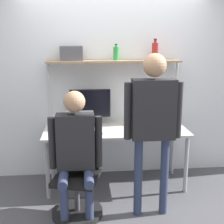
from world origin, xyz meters
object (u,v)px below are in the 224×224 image
object	(u,v)px
cell_phone	(99,133)
person_seated	(76,145)
laptop	(80,127)
bottle_green	(116,53)
office_chair	(78,190)
monitor	(90,106)
bottle_red	(155,51)
storage_box	(71,53)
person_standing	(153,114)

from	to	relation	value
cell_phone	person_seated	xyz separation A→B (m)	(-0.28, -0.56, 0.05)
person_seated	cell_phone	bearing A→B (deg)	63.29
laptop	person_seated	world-z (taller)	person_seated
cell_phone	person_seated	bearing A→B (deg)	-116.71
laptop	bottle_green	distance (m)	1.06
office_chair	person_seated	bearing A→B (deg)	-103.74
monitor	bottle_red	size ratio (longest dim) A/B	1.98
storage_box	cell_phone	bearing A→B (deg)	-50.41
office_chair	bottle_red	size ratio (longest dim) A/B	3.36
office_chair	storage_box	bearing A→B (deg)	93.28
cell_phone	bottle_red	size ratio (longest dim) A/B	0.55
person_standing	storage_box	distance (m)	1.43
bottle_red	bottle_green	world-z (taller)	bottle_red
person_seated	bottle_green	bearing A→B (deg)	60.81
bottle_red	laptop	bearing A→B (deg)	-160.92
cell_phone	storage_box	bearing A→B (deg)	129.59
monitor	laptop	bearing A→B (deg)	-113.11
laptop	bottle_red	xyz separation A→B (m)	(1.00, 0.35, 0.91)
bottle_green	person_standing	bearing A→B (deg)	-74.36
person_standing	bottle_red	xyz separation A→B (m)	(0.23, 0.99, 0.60)
person_standing	bottle_green	size ratio (longest dim) A/B	8.54
cell_phone	monitor	bearing A→B (deg)	103.80
cell_phone	storage_box	distance (m)	1.08
office_chair	storage_box	world-z (taller)	storage_box
laptop	bottle_red	size ratio (longest dim) A/B	1.28
office_chair	bottle_green	size ratio (longest dim) A/B	4.44
bottle_red	storage_box	world-z (taller)	bottle_red
cell_phone	person_standing	size ratio (longest dim) A/B	0.08
monitor	cell_phone	size ratio (longest dim) A/B	3.60
laptop	bottle_red	distance (m)	1.40
storage_box	laptop	bearing A→B (deg)	-76.71
person_seated	laptop	bearing A→B (deg)	86.14
bottle_green	cell_phone	bearing A→B (deg)	-122.55
person_standing	bottle_red	size ratio (longest dim) A/B	6.48
person_seated	bottle_red	size ratio (longest dim) A/B	5.09
laptop	storage_box	size ratio (longest dim) A/B	1.23
monitor	cell_phone	bearing A→B (deg)	-76.20
monitor	person_seated	distance (m)	0.99
office_chair	person_seated	size ratio (longest dim) A/B	0.66
monitor	person_seated	world-z (taller)	person_seated
office_chair	storage_box	distance (m)	1.70
bottle_red	person_seated	bearing A→B (deg)	-137.63
person_seated	bottle_red	world-z (taller)	bottle_red
person_standing	cell_phone	bearing A→B (deg)	131.30
monitor	person_standing	size ratio (longest dim) A/B	0.31
bottle_green	storage_box	distance (m)	0.57
person_standing	storage_box	size ratio (longest dim) A/B	6.18
laptop	cell_phone	size ratio (longest dim) A/B	2.34
cell_phone	person_standing	bearing A→B (deg)	-48.70
person_seated	office_chair	bearing A→B (deg)	76.26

